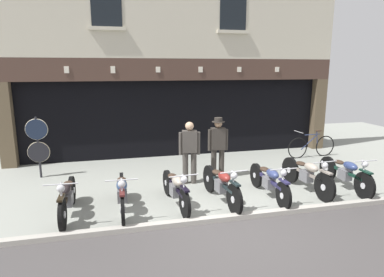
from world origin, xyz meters
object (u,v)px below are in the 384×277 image
at_px(tyre_sign_pole, 38,142).
at_px(leaning_bicycle, 312,146).
at_px(motorcycle_right, 307,174).
at_px(motorcycle_center_left, 176,188).
at_px(shopkeeper_center, 218,145).
at_px(motorcycle_left, 122,193).
at_px(motorcycle_center, 221,184).
at_px(salesman_left, 190,150).
at_px(motorcycle_far_left, 67,197).
at_px(advert_board_near, 247,106).
at_px(motorcycle_far_right, 346,173).
at_px(motorcycle_center_right, 269,181).

height_order(tyre_sign_pole, leaning_bicycle, tyre_sign_pole).
xyz_separation_m(motorcycle_right, tyre_sign_pole, (-6.59, 2.72, 0.59)).
height_order(motorcycle_center_left, shopkeeper_center, shopkeeper_center).
xyz_separation_m(motorcycle_left, motorcycle_center, (2.20, -0.01, 0.00)).
bearing_deg(motorcycle_left, salesman_left, -140.30).
bearing_deg(motorcycle_right, leaning_bicycle, -128.55).
height_order(motorcycle_far_left, motorcycle_right, motorcycle_right).
height_order(motorcycle_left, tyre_sign_pole, tyre_sign_pole).
height_order(motorcycle_center, advert_board_near, advert_board_near).
bearing_deg(motorcycle_far_right, motorcycle_center_left, 1.55).
distance_m(motorcycle_center, motorcycle_right, 2.27).
bearing_deg(motorcycle_center, motorcycle_far_left, -5.93).
bearing_deg(motorcycle_far_right, salesman_left, -18.83).
bearing_deg(motorcycle_left, motorcycle_center, -178.75).
bearing_deg(motorcycle_far_left, motorcycle_left, 179.63).
xyz_separation_m(motorcycle_left, motorcycle_center_right, (3.39, 0.01, -0.01)).
distance_m(motorcycle_center_left, motorcycle_center, 1.04).
height_order(motorcycle_left, motorcycle_far_right, motorcycle_left).
xyz_separation_m(motorcycle_right, advert_board_near, (0.21, 4.27, 1.21)).
bearing_deg(motorcycle_center_left, motorcycle_far_right, 174.94).
distance_m(motorcycle_left, motorcycle_center_right, 3.39).
bearing_deg(motorcycle_right, salesman_left, -28.92).
distance_m(salesman_left, advert_board_near, 4.21).
bearing_deg(shopkeeper_center, leaning_bicycle, -154.75).
height_order(shopkeeper_center, advert_board_near, advert_board_near).
xyz_separation_m(tyre_sign_pole, advert_board_near, (6.80, 1.54, 0.62)).
relative_size(motorcycle_center_left, motorcycle_center_right, 0.95).
relative_size(motorcycle_far_left, advert_board_near, 2.03).
bearing_deg(leaning_bicycle, motorcycle_right, 142.21).
bearing_deg(motorcycle_center, motorcycle_right, 178.84).
bearing_deg(salesman_left, motorcycle_right, 162.49).
bearing_deg(motorcycle_right, motorcycle_far_right, 171.57).
height_order(motorcycle_right, tyre_sign_pole, tyre_sign_pole).
xyz_separation_m(motorcycle_center_left, shopkeeper_center, (1.50, 1.63, 0.53)).
relative_size(motorcycle_far_left, motorcycle_center, 0.94).
relative_size(motorcycle_far_left, motorcycle_right, 0.95).
relative_size(salesman_left, shopkeeper_center, 0.97).
height_order(motorcycle_center_right, leaning_bicycle, leaning_bicycle).
bearing_deg(tyre_sign_pole, shopkeeper_center, -14.00).
relative_size(motorcycle_center_left, motorcycle_far_right, 0.95).
height_order(motorcycle_center_left, salesman_left, salesman_left).
height_order(tyre_sign_pole, advert_board_near, advert_board_near).
distance_m(motorcycle_left, leaning_bicycle, 7.15).
distance_m(motorcycle_center, motorcycle_far_right, 3.30).
bearing_deg(advert_board_near, shopkeeper_center, -126.29).
bearing_deg(motorcycle_center_left, motorcycle_left, -3.10).
xyz_separation_m(motorcycle_center_left, motorcycle_far_right, (4.34, 0.01, 0.01)).
height_order(motorcycle_left, motorcycle_right, motorcycle_right).
bearing_deg(motorcycle_far_right, motorcycle_center_right, 2.74).
height_order(motorcycle_center_right, salesman_left, salesman_left).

